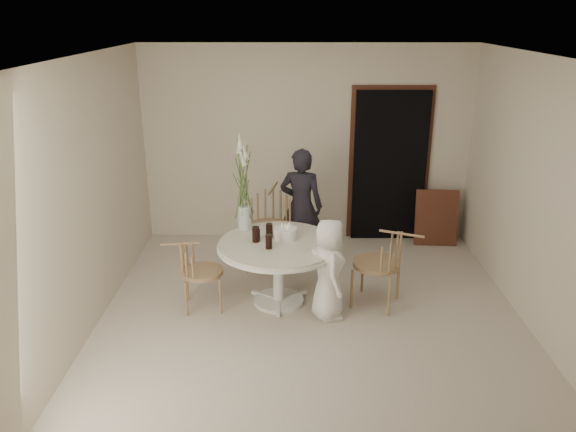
{
  "coord_description": "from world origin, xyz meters",
  "views": [
    {
      "loc": [
        -0.21,
        -5.35,
        3.1
      ],
      "look_at": [
        -0.25,
        0.3,
        1.02
      ],
      "focal_mm": 35.0,
      "sensor_mm": 36.0,
      "label": 1
    }
  ],
  "objects_px": {
    "chair_far": "(271,216)",
    "chair_left": "(192,265)",
    "table": "(278,252)",
    "boy": "(329,269)",
    "chair_right": "(388,258)",
    "girl": "(301,206)",
    "birthday_cake": "(285,233)",
    "flower_vase": "(244,187)"
  },
  "relations": [
    {
      "from": "chair_far",
      "to": "chair_right",
      "type": "height_order",
      "value": "chair_far"
    },
    {
      "from": "table",
      "to": "flower_vase",
      "type": "xyz_separation_m",
      "value": [
        -0.39,
        0.38,
        0.62
      ]
    },
    {
      "from": "chair_right",
      "to": "birthday_cake",
      "type": "height_order",
      "value": "same"
    },
    {
      "from": "girl",
      "to": "birthday_cake",
      "type": "relative_size",
      "value": 5.91
    },
    {
      "from": "birthday_cake",
      "to": "flower_vase",
      "type": "xyz_separation_m",
      "value": [
        -0.47,
        0.27,
        0.44
      ]
    },
    {
      "from": "chair_right",
      "to": "flower_vase",
      "type": "height_order",
      "value": "flower_vase"
    },
    {
      "from": "chair_left",
      "to": "girl",
      "type": "bearing_deg",
      "value": -52.3
    },
    {
      "from": "table",
      "to": "boy",
      "type": "bearing_deg",
      "value": -29.21
    },
    {
      "from": "table",
      "to": "birthday_cake",
      "type": "xyz_separation_m",
      "value": [
        0.08,
        0.11,
        0.18
      ]
    },
    {
      "from": "chair_right",
      "to": "birthday_cake",
      "type": "relative_size",
      "value": 3.55
    },
    {
      "from": "chair_far",
      "to": "chair_right",
      "type": "bearing_deg",
      "value": -31.37
    },
    {
      "from": "chair_right",
      "to": "boy",
      "type": "relative_size",
      "value": 0.82
    },
    {
      "from": "birthday_cake",
      "to": "flower_vase",
      "type": "bearing_deg",
      "value": 149.93
    },
    {
      "from": "table",
      "to": "flower_vase",
      "type": "bearing_deg",
      "value": 135.82
    },
    {
      "from": "chair_far",
      "to": "flower_vase",
      "type": "height_order",
      "value": "flower_vase"
    },
    {
      "from": "table",
      "to": "chair_right",
      "type": "xyz_separation_m",
      "value": [
        1.19,
        -0.07,
        -0.03
      ]
    },
    {
      "from": "chair_left",
      "to": "chair_far",
      "type": "bearing_deg",
      "value": -42.72
    },
    {
      "from": "chair_far",
      "to": "girl",
      "type": "bearing_deg",
      "value": 17.07
    },
    {
      "from": "chair_far",
      "to": "table",
      "type": "bearing_deg",
      "value": -73.91
    },
    {
      "from": "chair_right",
      "to": "flower_vase",
      "type": "bearing_deg",
      "value": -83.15
    },
    {
      "from": "girl",
      "to": "birthday_cake",
      "type": "bearing_deg",
      "value": 91.21
    },
    {
      "from": "table",
      "to": "chair_right",
      "type": "height_order",
      "value": "chair_right"
    },
    {
      "from": "table",
      "to": "girl",
      "type": "height_order",
      "value": "girl"
    },
    {
      "from": "table",
      "to": "birthday_cake",
      "type": "height_order",
      "value": "birthday_cake"
    },
    {
      "from": "boy",
      "to": "flower_vase",
      "type": "height_order",
      "value": "flower_vase"
    },
    {
      "from": "girl",
      "to": "birthday_cake",
      "type": "xyz_separation_m",
      "value": [
        -0.19,
        -1.01,
        0.04
      ]
    },
    {
      "from": "flower_vase",
      "to": "chair_right",
      "type": "bearing_deg",
      "value": -15.94
    },
    {
      "from": "chair_far",
      "to": "birthday_cake",
      "type": "relative_size",
      "value": 3.88
    },
    {
      "from": "chair_far",
      "to": "chair_left",
      "type": "height_order",
      "value": "chair_far"
    },
    {
      "from": "chair_right",
      "to": "boy",
      "type": "height_order",
      "value": "boy"
    },
    {
      "from": "boy",
      "to": "birthday_cake",
      "type": "distance_m",
      "value": 0.66
    },
    {
      "from": "birthday_cake",
      "to": "chair_right",
      "type": "bearing_deg",
      "value": -9.19
    },
    {
      "from": "chair_right",
      "to": "girl",
      "type": "relative_size",
      "value": 0.6
    },
    {
      "from": "chair_far",
      "to": "girl",
      "type": "distance_m",
      "value": 0.4
    },
    {
      "from": "girl",
      "to": "chair_far",
      "type": "bearing_deg",
      "value": 18.94
    },
    {
      "from": "girl",
      "to": "boy",
      "type": "height_order",
      "value": "girl"
    },
    {
      "from": "chair_far",
      "to": "chair_right",
      "type": "distance_m",
      "value": 1.74
    },
    {
      "from": "chair_far",
      "to": "chair_left",
      "type": "relative_size",
      "value": 1.26
    },
    {
      "from": "table",
      "to": "chair_far",
      "type": "height_order",
      "value": "chair_far"
    },
    {
      "from": "table",
      "to": "boy",
      "type": "relative_size",
      "value": 1.21
    },
    {
      "from": "chair_left",
      "to": "boy",
      "type": "xyz_separation_m",
      "value": [
        1.47,
        -0.18,
        0.04
      ]
    },
    {
      "from": "girl",
      "to": "birthday_cake",
      "type": "height_order",
      "value": "girl"
    }
  ]
}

